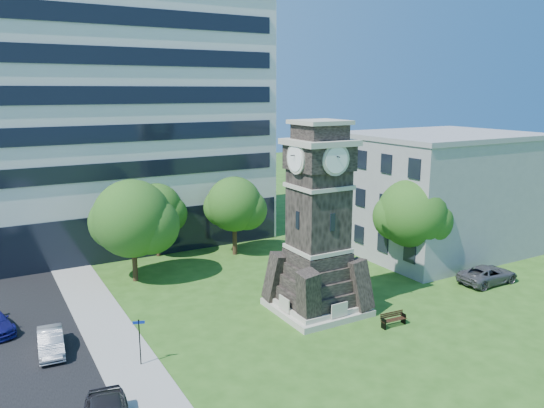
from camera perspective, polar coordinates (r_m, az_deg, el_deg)
ground at (r=32.24m, az=2.33°, el=-13.57°), size 160.00×160.00×0.00m
sidewalk at (r=33.26m, az=-16.98°, el=-13.23°), size 3.00×70.00×0.06m
clock_tower at (r=33.52m, az=4.96°, el=-2.95°), size 5.40×5.40×12.22m
office_tall at (r=51.91m, az=-16.33°, el=11.93°), size 26.20×15.11×28.60m
office_low at (r=48.93m, az=17.46°, el=1.24°), size 15.20×12.20×10.40m
car_street_mid at (r=32.06m, az=-22.70°, el=-13.52°), size 1.59×3.78×1.21m
car_east_lot at (r=42.57m, az=22.20°, el=-7.03°), size 4.79×2.23×1.33m
park_bench at (r=33.58m, az=12.89°, el=-11.93°), size 1.68×0.45×0.87m
street_sign at (r=28.84m, az=-14.07°, el=-13.70°), size 0.61×0.06×2.54m
tree_nw at (r=40.13m, az=-14.68°, el=-1.77°), size 6.32×5.75×7.68m
tree_nc at (r=45.91m, az=-12.25°, el=-0.69°), size 4.77×4.33×6.34m
tree_ne at (r=45.37m, az=-4.01°, el=-0.22°), size 5.19×4.72×6.83m
tree_east at (r=41.53m, az=14.89°, el=-1.20°), size 5.76×5.23×7.51m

